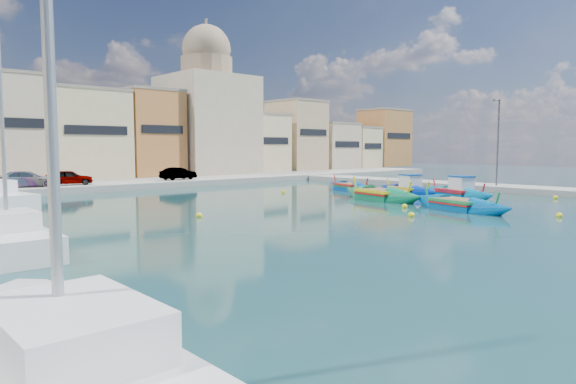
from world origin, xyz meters
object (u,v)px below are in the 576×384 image
luzzu_green (380,196)px  quay_street_lamp (498,142)px  luzzu_blue_cabin (407,191)px  church_block (207,111)px  luzzu_turquoise_cabin (457,193)px  luzzu_cyan_mid (350,188)px  yacht_south (27,349)px  luzzu_blue_south (459,206)px

luzzu_green → quay_street_lamp: bearing=-9.8°
quay_street_lamp → luzzu_blue_cabin: size_ratio=1.08×
church_block → luzzu_blue_cabin: church_block is taller
luzzu_turquoise_cabin → luzzu_cyan_mid: size_ratio=1.07×
church_block → yacht_south: church_block is taller
church_block → luzzu_blue_south: (-7.34, -38.68, -8.16)m
church_block → luzzu_blue_south: bearing=-100.7°
luzzu_blue_cabin → luzzu_green: luzzu_blue_cabin is taller
quay_street_lamp → yacht_south: size_ratio=0.68×
yacht_south → luzzu_green: bearing=26.4°
church_block → yacht_south: bearing=-126.7°
luzzu_green → luzzu_blue_south: size_ratio=1.02×
luzzu_turquoise_cabin → luzzu_blue_south: size_ratio=0.96×
church_block → luzzu_turquoise_cabin: church_block is taller
quay_street_lamp → luzzu_turquoise_cabin: quay_street_lamp is taller
luzzu_cyan_mid → yacht_south: bearing=-147.5°
quay_street_lamp → luzzu_blue_cabin: quay_street_lamp is taller
yacht_south → luzzu_blue_south: bearing=14.5°
luzzu_cyan_mid → luzzu_green: luzzu_green is taller
church_block → luzzu_turquoise_cabin: size_ratio=2.35×
luzzu_blue_cabin → luzzu_blue_south: bearing=-128.0°
quay_street_lamp → luzzu_blue_south: quay_street_lamp is taller
quay_street_lamp → yacht_south: bearing=-164.4°
quay_street_lamp → yacht_south: 43.16m
church_block → luzzu_green: 33.25m
church_block → luzzu_blue_south: 40.21m
luzzu_blue_south → yacht_south: (-26.62, -6.88, 0.21)m
luzzu_blue_cabin → luzzu_blue_south: luzzu_blue_cabin is taller
luzzu_cyan_mid → luzzu_blue_south: luzzu_blue_south is taller
yacht_south → luzzu_cyan_mid: bearing=32.5°
quay_street_lamp → luzzu_green: bearing=170.2°
quay_street_lamp → luzzu_cyan_mid: quay_street_lamp is taller
luzzu_blue_south → quay_street_lamp: bearing=17.6°
luzzu_turquoise_cabin → luzzu_green: 6.68m
luzzu_turquoise_cabin → luzzu_blue_cabin: (-1.03, 3.91, -0.00)m
luzzu_turquoise_cabin → luzzu_cyan_mid: (-1.47, 9.66, -0.08)m
luzzu_turquoise_cabin → luzzu_cyan_mid: luzzu_turquoise_cabin is taller
luzzu_turquoise_cabin → luzzu_blue_south: (-7.38, -4.22, -0.06)m
church_block → yacht_south: 57.38m
church_block → luzzu_turquoise_cabin: bearing=-89.9°
luzzu_turquoise_cabin → luzzu_cyan_mid: bearing=98.6°
luzzu_blue_south → yacht_south: 27.49m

